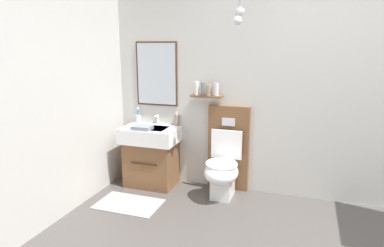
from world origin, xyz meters
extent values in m
cube|color=beige|center=(0.00, 1.66, 1.28)|extent=(4.78, 0.12, 2.55)
cube|color=#4C301E|center=(-1.78, 1.59, 1.33)|extent=(0.53, 0.02, 0.76)
cube|color=silver|center=(-1.78, 1.58, 1.33)|extent=(0.49, 0.01, 0.72)
cube|color=brown|center=(-1.13, 1.52, 1.11)|extent=(0.36, 0.14, 0.02)
cylinder|color=white|center=(-1.25, 1.52, 1.19)|extent=(0.05, 0.05, 0.15)
cylinder|color=slate|center=(-1.17, 1.51, 1.19)|extent=(0.05, 0.05, 0.14)
cylinder|color=gray|center=(-1.10, 1.51, 1.18)|extent=(0.06, 0.06, 0.12)
cylinder|color=silver|center=(-1.02, 1.51, 1.19)|extent=(0.06, 0.06, 0.14)
sphere|color=silver|center=(-0.72, 1.16, 1.90)|extent=(0.08, 0.08, 0.08)
sphere|color=silver|center=(-0.73, 1.28, 2.00)|extent=(0.10, 0.10, 0.10)
cube|color=beige|center=(-2.33, 0.00, 1.28)|extent=(0.12, 3.43, 2.55)
cube|color=#9E9993|center=(-1.78, 0.79, 0.01)|extent=(0.68, 0.44, 0.01)
cube|color=brown|center=(-1.78, 1.39, 0.27)|extent=(0.58, 0.44, 0.54)
cube|color=#342214|center=(-1.78, 1.17, 0.34)|extent=(0.32, 0.01, 0.02)
cube|color=white|center=(-1.78, 1.39, 0.63)|extent=(0.66, 0.49, 0.18)
cube|color=silver|center=(-1.78, 1.36, 0.71)|extent=(0.41, 0.27, 0.03)
cylinder|color=silver|center=(-1.78, 1.59, 0.78)|extent=(0.03, 0.03, 0.11)
cylinder|color=silver|center=(-1.78, 1.53, 0.82)|extent=(0.02, 0.11, 0.02)
cube|color=brown|center=(-0.87, 1.58, 0.50)|extent=(0.48, 0.10, 1.00)
cube|color=silver|center=(-0.87, 1.53, 0.82)|extent=(0.15, 0.01, 0.09)
cube|color=white|center=(-0.87, 1.32, 0.17)|extent=(0.22, 0.30, 0.34)
ellipsoid|color=white|center=(-0.87, 1.24, 0.32)|extent=(0.37, 0.46, 0.24)
torus|color=white|center=(-0.87, 1.24, 0.42)|extent=(0.35, 0.35, 0.04)
cube|color=white|center=(-0.87, 1.46, 0.57)|extent=(0.35, 0.03, 0.33)
cylinder|color=silver|center=(-2.03, 1.56, 0.77)|extent=(0.07, 0.07, 0.09)
cylinder|color=#2D84DB|center=(-2.01, 1.56, 0.82)|extent=(0.04, 0.01, 0.16)
cube|color=white|center=(-2.03, 1.56, 0.91)|extent=(0.02, 0.02, 0.03)
cylinder|color=#2D84DB|center=(-2.04, 1.55, 0.82)|extent=(0.02, 0.03, 0.15)
cube|color=white|center=(-2.04, 1.56, 0.89)|extent=(0.01, 0.02, 0.03)
cylinder|color=gray|center=(-1.52, 1.57, 0.79)|extent=(0.06, 0.06, 0.13)
cylinder|color=silver|center=(-1.52, 1.57, 0.87)|extent=(0.02, 0.02, 0.04)
cube|color=gray|center=(-1.82, 1.24, 0.74)|extent=(0.22, 0.16, 0.04)
camera|label=1|loc=(-0.05, -2.18, 1.68)|focal=31.88mm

